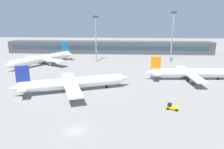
{
  "coord_description": "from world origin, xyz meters",
  "views": [
    {
      "loc": [
        11.37,
        -42.95,
        25.89
      ],
      "look_at": [
        6.34,
        40.0,
        3.0
      ],
      "focal_mm": 32.85,
      "sensor_mm": 36.0,
      "label": 1
    }
  ],
  "objects_px": {
    "airplane_near": "(74,83)",
    "floodlight_tower_east": "(96,36)",
    "airplane_mid": "(192,73)",
    "floodlight_tower_west": "(172,34)",
    "baggage_tug_yellow": "(172,107)",
    "airplane_far": "(43,59)"
  },
  "relations": [
    {
      "from": "airplane_mid",
      "to": "floodlight_tower_west",
      "type": "xyz_separation_m",
      "value": [
        -1.23,
        37.26,
        13.83
      ]
    },
    {
      "from": "airplane_near",
      "to": "floodlight_tower_west",
      "type": "distance_m",
      "value": 73.11
    },
    {
      "from": "baggage_tug_yellow",
      "to": "floodlight_tower_east",
      "type": "xyz_separation_m",
      "value": [
        -31.43,
        67.86,
        14.92
      ]
    },
    {
      "from": "airplane_near",
      "to": "baggage_tug_yellow",
      "type": "relative_size",
      "value": 10.67
    },
    {
      "from": "airplane_near",
      "to": "floodlight_tower_east",
      "type": "distance_m",
      "value": 55.6
    },
    {
      "from": "airplane_far",
      "to": "floodlight_tower_west",
      "type": "relative_size",
      "value": 1.38
    },
    {
      "from": "floodlight_tower_east",
      "to": "floodlight_tower_west",
      "type": "bearing_deg",
      "value": 0.89
    },
    {
      "from": "airplane_far",
      "to": "floodlight_tower_east",
      "type": "bearing_deg",
      "value": 21.06
    },
    {
      "from": "airplane_mid",
      "to": "floodlight_tower_west",
      "type": "bearing_deg",
      "value": 91.9
    },
    {
      "from": "floodlight_tower_east",
      "to": "airplane_near",
      "type": "bearing_deg",
      "value": -90.91
    },
    {
      "from": "airplane_far",
      "to": "floodlight_tower_east",
      "type": "distance_m",
      "value": 33.78
    },
    {
      "from": "airplane_near",
      "to": "airplane_far",
      "type": "xyz_separation_m",
      "value": [
        -28.51,
        42.88,
        0.18
      ]
    },
    {
      "from": "airplane_mid",
      "to": "airplane_far",
      "type": "bearing_deg",
      "value": 161.63
    },
    {
      "from": "airplane_near",
      "to": "floodlight_tower_east",
      "type": "relative_size",
      "value": 1.52
    },
    {
      "from": "airplane_near",
      "to": "baggage_tug_yellow",
      "type": "distance_m",
      "value": 35.15
    },
    {
      "from": "airplane_near",
      "to": "floodlight_tower_west",
      "type": "xyz_separation_m",
      "value": [
        46.31,
        54.89,
        13.66
      ]
    },
    {
      "from": "floodlight_tower_east",
      "to": "airplane_mid",
      "type": "bearing_deg",
      "value": -38.06
    },
    {
      "from": "baggage_tug_yellow",
      "to": "floodlight_tower_west",
      "type": "relative_size",
      "value": 0.13
    },
    {
      "from": "airplane_near",
      "to": "baggage_tug_yellow",
      "type": "xyz_separation_m",
      "value": [
        32.29,
        -13.67,
        -2.48
      ]
    },
    {
      "from": "baggage_tug_yellow",
      "to": "floodlight_tower_east",
      "type": "distance_m",
      "value": 76.26
    },
    {
      "from": "airplane_mid",
      "to": "airplane_far",
      "type": "relative_size",
      "value": 1.01
    },
    {
      "from": "airplane_near",
      "to": "airplane_far",
      "type": "height_order",
      "value": "airplane_far"
    }
  ]
}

